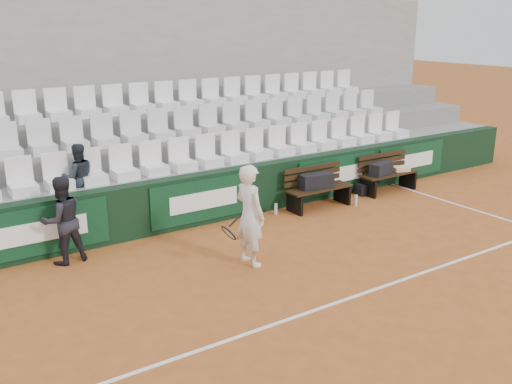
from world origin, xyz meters
The scene contains 21 objects.
ground centered at (0.00, 0.00, 0.00)m, with size 80.00×80.00×0.00m, color #A85826.
court_baseline centered at (0.00, 0.00, 0.00)m, with size 18.00×0.06×0.01m, color white.
back_barrier centered at (0.07, 3.99, 0.50)m, with size 18.00×0.34×1.00m.
grandstand_tier_front centered at (0.00, 4.62, 0.50)m, with size 18.00×0.95×1.00m, color gray.
grandstand_tier_mid centered at (0.00, 5.58, 0.72)m, with size 18.00×0.95×1.45m, color gray.
grandstand_tier_back centered at (0.00, 6.53, 0.95)m, with size 18.00×0.95×1.90m, color gray.
grandstand_rear_wall centered at (0.00, 7.15, 2.20)m, with size 18.00×0.30×4.40m, color gray.
seat_row_front centered at (0.00, 4.45, 1.31)m, with size 11.90×0.44×0.63m, color white.
seat_row_mid centered at (0.00, 5.40, 1.77)m, with size 11.90×0.44×0.63m, color silver.
seat_row_back centered at (0.00, 6.35, 2.21)m, with size 11.90×0.44×0.63m, color white.
bench_left centered at (2.37, 3.45, 0.23)m, with size 1.50×0.56×0.45m, color black.
bench_right centered at (4.48, 3.49, 0.23)m, with size 1.50×0.56×0.45m, color black.
sports_bag_left centered at (2.29, 3.46, 0.60)m, with size 0.70×0.30×0.30m, color black.
sports_bag_right centered at (4.20, 3.47, 0.59)m, with size 0.60×0.28×0.28m, color black.
towel centered at (4.84, 3.47, 0.50)m, with size 0.37×0.26×0.10m, color #D0C687.
sports_bag_ground centered at (3.88, 3.62, 0.13)m, with size 0.43×0.26×0.26m, color black.
water_bottle_near centered at (1.34, 3.59, 0.12)m, with size 0.07×0.07×0.23m, color silver.
water_bottle_far centered at (3.12, 3.12, 0.12)m, with size 0.07×0.07×0.24m, color silver.
tennis_player centered at (-0.44, 1.83, 0.84)m, with size 0.73×0.66×1.68m.
ball_kid centered at (-2.94, 3.55, 0.73)m, with size 0.71×0.56×1.47m, color black.
spectator_c centered at (-2.34, 4.50, 1.60)m, with size 0.59×0.46×1.21m, color #1E242D.
Camera 1 is at (-5.12, -5.42, 3.85)m, focal length 40.00 mm.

